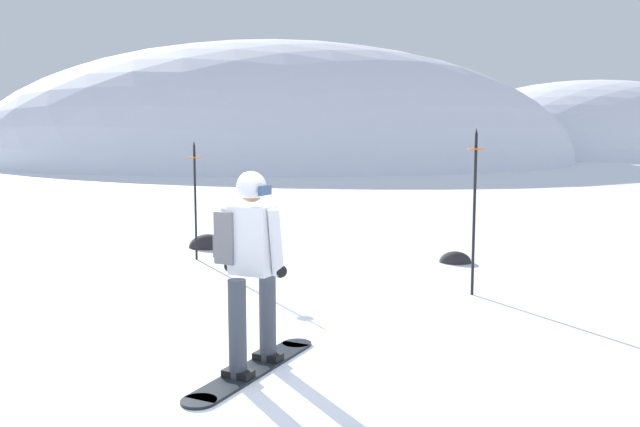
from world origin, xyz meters
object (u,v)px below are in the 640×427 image
object	(u,v)px
rock_dark	(455,262)
rock_mid	(208,248)
piste_marker_far	(195,192)
snowboarder_main	(249,265)
piste_marker_near	(475,201)

from	to	relation	value
rock_dark	rock_mid	size ratio (longest dim) A/B	0.73
piste_marker_far	rock_dark	distance (m)	4.23
snowboarder_main	piste_marker_far	xyz separation A→B (m)	(-2.42, 4.64, 0.16)
snowboarder_main	piste_marker_far	bearing A→B (deg)	117.48
snowboarder_main	rock_mid	xyz separation A→B (m)	(-2.66, 5.73, -0.92)
snowboarder_main	piste_marker_near	bearing A→B (deg)	59.44
snowboarder_main	piste_marker_near	size ratio (longest dim) A/B	0.86
piste_marker_near	snowboarder_main	bearing A→B (deg)	-120.56
rock_mid	piste_marker_near	bearing A→B (deg)	-29.45
snowboarder_main	piste_marker_far	size ratio (longest dim) A/B	0.95
snowboarder_main	rock_dark	distance (m)	5.59
rock_mid	rock_dark	bearing A→B (deg)	-6.15
rock_dark	rock_mid	world-z (taller)	rock_mid
piste_marker_near	rock_mid	bearing A→B (deg)	150.55
piste_marker_far	rock_dark	xyz separation A→B (m)	(4.05, 0.63, -1.08)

